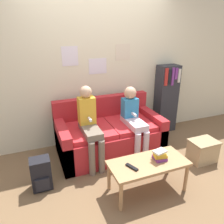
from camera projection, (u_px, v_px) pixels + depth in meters
ground_plane at (123, 169)px, 3.17m from camera, size 10.00×10.00×0.00m
wall_back at (97, 67)px, 3.63m from camera, size 8.00×0.06×2.60m
couch at (109, 135)px, 3.54m from camera, size 1.63×0.88×0.85m
coffee_table at (148, 166)px, 2.65m from camera, size 0.96×0.45×0.41m
person_left at (90, 123)px, 3.11m from camera, size 0.24×0.59×1.16m
person_right at (134, 118)px, 3.35m from camera, size 0.24×0.59×1.08m
tv_remote at (132, 167)px, 2.52m from camera, size 0.10×0.17×0.02m
book_stack at (160, 155)px, 2.66m from camera, size 0.18×0.16×0.13m
bookshelf at (166, 99)px, 4.17m from camera, size 0.39×0.27×1.28m
storage_box at (203, 151)px, 3.32m from camera, size 0.40×0.31×0.34m
backpack at (41, 174)px, 2.75m from camera, size 0.25×0.23×0.42m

